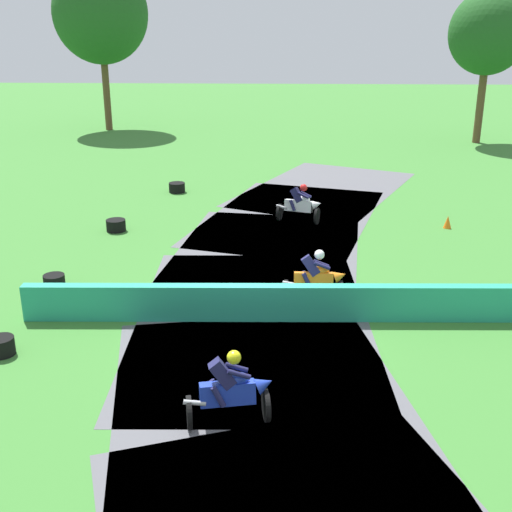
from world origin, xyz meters
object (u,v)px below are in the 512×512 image
Objects in this scene: traffic_cone at (448,222)px; motorcycle_trailing_blue at (231,389)px; motorcycle_chase_orange at (316,278)px; tire_stack_mid_b at (54,282)px; motorcycle_lead_white at (301,204)px; tire_stack_mid_a at (116,225)px; tire_stack_near at (177,187)px; tire_stack_far at (2,346)px.

motorcycle_trailing_blue is at bearing -119.43° from traffic_cone.
motorcycle_chase_orange is 2.92× the size of tire_stack_mid_b.
motorcycle_lead_white is at bearing 43.29° from tire_stack_mid_b.
traffic_cone is (11.52, 0.77, 0.02)m from tire_stack_mid_a.
motorcycle_trailing_blue is at bearing -108.21° from motorcycle_chase_orange.
motorcycle_lead_white is 3.89× the size of traffic_cone.
motorcycle_lead_white reaches higher than tire_stack_near.
tire_stack_far is at bearing -96.73° from tire_stack_near.
tire_stack_far is 15.27m from traffic_cone.
tire_stack_mid_a is (-1.29, -5.36, 0.00)m from tire_stack_near.
tire_stack_mid_a is 8.80m from tire_stack_far.
motorcycle_lead_white is at bearing 174.05° from traffic_cone.
motorcycle_chase_orange is 8.09m from traffic_cone.
traffic_cone is at bearing 52.67° from motorcycle_chase_orange.
motorcycle_trailing_blue is 16.82m from tire_stack_near.
tire_stack_mid_a is at bearing 113.57° from motorcycle_trailing_blue.
tire_stack_mid_b is at bearing 175.72° from motorcycle_chase_orange.
motorcycle_lead_white is 2.53× the size of tire_stack_near.
motorcycle_trailing_blue reaches higher than tire_stack_mid_b.
tire_stack_mid_a is 1.17× the size of tire_stack_far.
motorcycle_chase_orange is at bearing 71.79° from motorcycle_trailing_blue.
motorcycle_chase_orange is 3.82× the size of traffic_cone.
traffic_cone reaches higher than tire_stack_mid_a.
motorcycle_chase_orange reaches higher than tire_stack_mid_b.
tire_stack_near is at bearing 102.17° from motorcycle_trailing_blue.
traffic_cone is (10.23, -4.58, 0.02)m from tire_stack_near.
motorcycle_chase_orange is at bearing -4.28° from tire_stack_mid_b.
motorcycle_trailing_blue reaches higher than tire_stack_near.
tire_stack_mid_b is at bearing 131.53° from motorcycle_trailing_blue.
tire_stack_mid_b is at bearing -153.75° from traffic_cone.
tire_stack_mid_b is 1.31× the size of traffic_cone.
tire_stack_mid_a is 5.14m from tire_stack_mid_b.
motorcycle_trailing_blue reaches higher than traffic_cone.
motorcycle_chase_orange reaches higher than tire_stack_near.
motorcycle_lead_white reaches higher than motorcycle_trailing_blue.
motorcycle_chase_orange is at bearing -127.33° from traffic_cone.
motorcycle_trailing_blue is at bearing -77.83° from tire_stack_near.
tire_stack_mid_a is (-4.84, 11.08, -0.46)m from motorcycle_trailing_blue.
tire_stack_near is 14.25m from tire_stack_far.
tire_stack_near is at bearing 80.63° from tire_stack_mid_b.
tire_stack_mid_b is at bearing -136.71° from motorcycle_lead_white.
tire_stack_far is 1.29× the size of traffic_cone.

